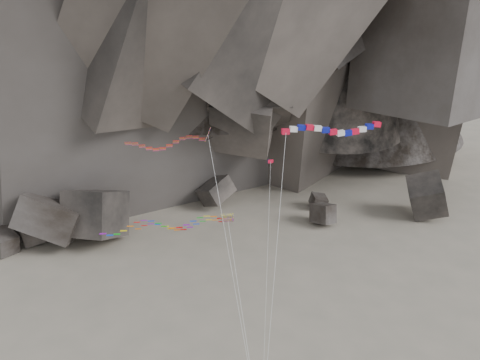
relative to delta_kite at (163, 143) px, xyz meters
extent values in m
cube|color=#47423F|center=(-17.17, 27.28, -21.18)|extent=(10.40, 9.06, 9.57)
cube|color=#47423F|center=(27.59, 32.68, -22.67)|extent=(3.16, 3.08, 2.95)
cube|color=#47423F|center=(-10.59, 27.42, -20.23)|extent=(10.70, 11.69, 9.64)
cube|color=#47423F|center=(26.09, 26.35, -22.16)|extent=(4.24, 5.16, 4.23)
cube|color=#47423F|center=(9.48, 37.03, -22.05)|extent=(7.62, 7.05, 6.21)
cube|color=#47423F|center=(-23.90, 26.10, -22.21)|extent=(5.14, 5.19, 4.04)
cube|color=#47423F|center=(-20.52, 28.90, -22.20)|extent=(4.08, 4.19, 3.49)
cube|color=#47423F|center=(44.50, 25.84, -21.08)|extent=(9.03, 8.78, 8.24)
cylinder|color=silver|center=(5.17, -6.59, -10.67)|extent=(2.30, 13.36, 22.42)
cube|color=red|center=(10.57, -2.51, 1.20)|extent=(0.68, 0.46, 0.45)
cube|color=white|center=(11.28, -2.54, 1.39)|extent=(0.72, 0.46, 0.51)
cube|color=#0D1597|center=(11.99, -2.61, 1.51)|extent=(0.74, 0.46, 0.54)
cube|color=red|center=(12.70, -2.70, 1.52)|extent=(0.74, 0.46, 0.54)
cube|color=white|center=(13.41, -2.80, 1.43)|extent=(0.72, 0.46, 0.52)
cube|color=#0D1597|center=(14.11, -2.88, 1.25)|extent=(0.69, 0.46, 0.47)
cube|color=red|center=(14.82, -2.92, 1.06)|extent=(0.71, 0.46, 0.49)
cube|color=white|center=(15.53, -2.91, 0.91)|extent=(0.73, 0.46, 0.53)
cube|color=#0D1597|center=(16.24, -2.86, 0.87)|extent=(0.74, 0.46, 0.54)
cube|color=red|center=(16.95, -2.79, 0.95)|extent=(0.73, 0.46, 0.52)
cube|color=white|center=(17.65, -2.70, 1.11)|extent=(0.70, 0.46, 0.48)
cube|color=#0D1597|center=(18.36, -2.62, 1.30)|extent=(0.70, 0.46, 0.48)
cube|color=red|center=(19.07, -2.58, 1.46)|extent=(0.73, 0.46, 0.53)
cylinder|color=silver|center=(8.44, -7.98, -10.34)|extent=(4.31, 10.59, 23.09)
cube|color=yellow|center=(5.73, 0.01, -7.84)|extent=(1.36, 0.77, 0.71)
cube|color=#0CB219|center=(5.73, -0.16, -8.11)|extent=(1.12, 0.59, 0.49)
cylinder|color=silver|center=(6.02, -6.62, -14.86)|extent=(0.60, 13.29, 14.06)
cube|color=red|center=(10.17, 0.79, -2.67)|extent=(0.55, 0.10, 0.35)
cube|color=#0D1597|center=(9.99, 0.80, -2.67)|extent=(0.20, 0.07, 0.36)
cylinder|color=silver|center=(8.23, -6.23, -12.27)|extent=(3.89, 14.07, 19.22)
camera|label=1|loc=(-0.65, -40.72, 12.17)|focal=35.00mm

